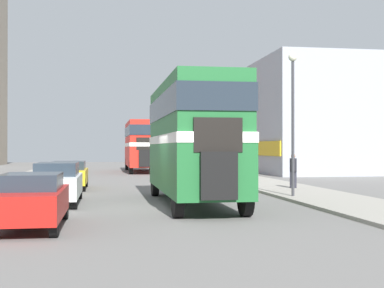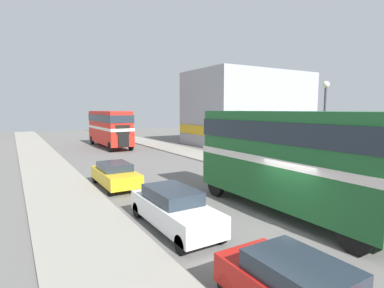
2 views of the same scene
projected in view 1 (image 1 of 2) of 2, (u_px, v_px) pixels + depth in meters
The scene contains 10 objects.
ground_plane at pixel (165, 208), 18.43m from camera, with size 120.00×120.00×0.00m, color slate.
sidewalk_right at pixel (348, 203), 19.51m from camera, with size 3.50×120.00×0.12m.
double_decker_bus at pixel (192, 133), 19.75m from camera, with size 2.39×9.51×4.42m.
bus_distant at pixel (142, 142), 46.11m from camera, with size 2.56×10.34×4.29m.
car_parked_near at pixel (31, 199), 13.94m from camera, with size 1.67×4.09×1.41m.
car_parked_mid at pixel (57, 183), 19.89m from camera, with size 1.68×4.67×1.53m.
car_parked_far at pixel (69, 174), 26.98m from camera, with size 1.80×4.26×1.40m.
pedestrian_walking at pixel (293, 169), 26.05m from camera, with size 0.34×0.34×1.67m.
street_lamp at pixel (293, 102), 21.82m from camera, with size 0.36×0.36×5.86m.
shop_building_block at pixel (353, 117), 43.50m from camera, with size 15.45×9.55×9.22m.
Camera 1 is at (-2.03, -18.35, 2.10)m, focal length 50.00 mm.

